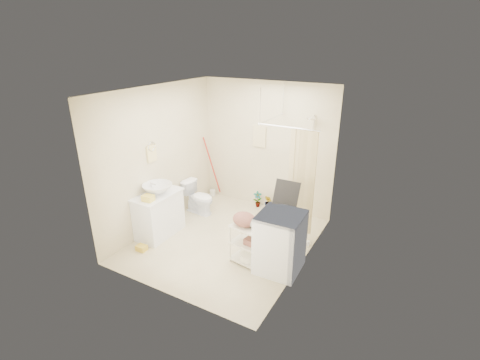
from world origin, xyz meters
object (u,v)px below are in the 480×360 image
at_px(vanity, 159,214).
at_px(washing_machine, 280,242).
at_px(laundry_rack, 249,241).
at_px(toilet, 199,197).

relative_size(vanity, washing_machine, 0.97).
bearing_deg(laundry_rack, toilet, 157.21).
relative_size(washing_machine, laundry_rack, 1.21).
xyz_separation_m(toilet, laundry_rack, (1.70, -1.05, 0.06)).
distance_m(toilet, laundry_rack, 2.01).
bearing_deg(vanity, laundry_rack, -0.08).
distance_m(vanity, washing_machine, 2.30).
xyz_separation_m(vanity, washing_machine, (2.30, 0.10, 0.07)).
bearing_deg(washing_machine, vanity, -179.62).
height_order(vanity, toilet, vanity).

